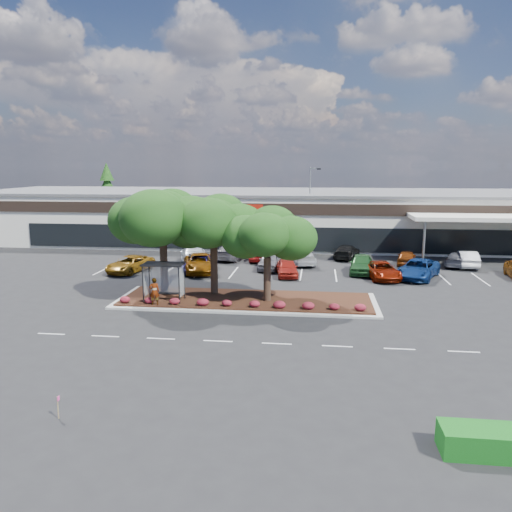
# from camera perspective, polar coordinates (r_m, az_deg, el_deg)

# --- Properties ---
(ground) EXTENTS (160.00, 160.00, 0.00)m
(ground) POSITION_cam_1_polar(r_m,az_deg,el_deg) (30.91, 1.51, -7.37)
(ground) COLOR black
(ground) RESTS_ON ground
(retail_store) EXTENTS (80.40, 25.20, 6.25)m
(retail_store) POSITION_cam_1_polar(r_m,az_deg,el_deg) (63.60, 4.55, 4.63)
(retail_store) COLOR silver
(retail_store) RESTS_ON ground
(landscape_island) EXTENTS (18.00, 6.00, 0.26)m
(landscape_island) POSITION_cam_1_polar(r_m,az_deg,el_deg) (34.92, -1.13, -5.08)
(landscape_island) COLOR #ADADA7
(landscape_island) RESTS_ON ground
(lane_markings) EXTENTS (33.12, 20.06, 0.01)m
(lane_markings) POSITION_cam_1_polar(r_m,az_deg,el_deg) (40.94, 2.73, -2.96)
(lane_markings) COLOR silver
(lane_markings) RESTS_ON ground
(shrub_row) EXTENTS (17.00, 0.80, 0.50)m
(shrub_row) POSITION_cam_1_polar(r_m,az_deg,el_deg) (32.81, -1.66, -5.40)
(shrub_row) COLOR maroon
(shrub_row) RESTS_ON landscape_island
(bus_shelter) EXTENTS (2.75, 1.55, 2.59)m
(bus_shelter) POSITION_cam_1_polar(r_m,az_deg,el_deg) (34.61, -10.45, -1.68)
(bus_shelter) COLOR black
(bus_shelter) RESTS_ON landscape_island
(island_tree_west) EXTENTS (7.20, 7.20, 7.89)m
(island_tree_west) POSITION_cam_1_polar(r_m,az_deg,el_deg) (35.88, -10.57, 1.82)
(island_tree_west) COLOR black
(island_tree_west) RESTS_ON landscape_island
(island_tree_mid) EXTENTS (6.60, 6.60, 7.32)m
(island_tree_mid) POSITION_cam_1_polar(r_m,az_deg,el_deg) (35.71, -4.86, 1.46)
(island_tree_mid) COLOR black
(island_tree_mid) RESTS_ON landscape_island
(island_tree_east) EXTENTS (5.80, 5.80, 6.50)m
(island_tree_east) POSITION_cam_1_polar(r_m,az_deg,el_deg) (33.70, 1.30, 0.26)
(island_tree_east) COLOR black
(island_tree_east) RESTS_ON landscape_island
(conifer_north_west) EXTENTS (4.40, 4.40, 10.00)m
(conifer_north_west) POSITION_cam_1_polar(r_m,az_deg,el_deg) (82.28, -16.59, 6.80)
(conifer_north_west) COLOR black
(conifer_north_west) RESTS_ON ground
(person_waiting) EXTENTS (0.77, 0.63, 1.83)m
(person_waiting) POSITION_cam_1_polar(r_m,az_deg,el_deg) (33.80, -11.54, -3.97)
(person_waiting) COLOR #594C47
(person_waiting) RESTS_ON landscape_island
(light_pole) EXTENTS (1.43, 0.67, 9.25)m
(light_pole) POSITION_cam_1_polar(r_m,az_deg,el_deg) (57.60, 6.25, 4.94)
(light_pole) COLOR #ADADA7
(light_pole) RESTS_ON ground
(survey_stake) EXTENTS (0.07, 0.14, 0.90)m
(survey_stake) POSITION_cam_1_polar(r_m,az_deg,el_deg) (20.82, -21.68, -15.44)
(survey_stake) COLOR tan
(survey_stake) RESTS_ON ground
(car_0) EXTENTS (3.58, 5.59, 1.43)m
(car_0) POSITION_cam_1_polar(r_m,az_deg,el_deg) (45.95, -14.21, -0.90)
(car_0) COLOR brown
(car_0) RESTS_ON ground
(car_1) EXTENTS (4.30, 6.38, 1.62)m
(car_1) POSITION_cam_1_polar(r_m,az_deg,el_deg) (44.80, -6.44, -0.81)
(car_1) COLOR #6B3904
(car_1) RESTS_ON ground
(car_2) EXTENTS (2.44, 5.13, 1.41)m
(car_2) POSITION_cam_1_polar(r_m,az_deg,el_deg) (44.91, -6.44, -0.92)
(car_2) COLOR navy
(car_2) RESTS_ON ground
(car_3) EXTENTS (2.18, 4.69, 1.55)m
(car_3) POSITION_cam_1_polar(r_m,az_deg,el_deg) (45.82, 1.61, -0.54)
(car_3) COLOR slate
(car_3) RESTS_ON ground
(car_4) EXTENTS (2.28, 4.49, 1.46)m
(car_4) POSITION_cam_1_polar(r_m,az_deg,el_deg) (43.00, 3.57, -1.34)
(car_4) COLOR maroon
(car_4) RESTS_ON ground
(car_5) EXTENTS (3.14, 5.39, 1.41)m
(car_5) POSITION_cam_1_polar(r_m,az_deg,el_deg) (43.22, 14.18, -1.61)
(car_5) COLOR #6E1403
(car_5) RESTS_ON ground
(car_6) EXTENTS (2.51, 5.12, 1.68)m
(car_6) POSITION_cam_1_polar(r_m,az_deg,el_deg) (45.00, 11.97, -0.88)
(car_6) COLOR #205224
(car_6) RESTS_ON ground
(car_7) EXTENTS (4.77, 6.33, 1.60)m
(car_7) POSITION_cam_1_polar(r_m,az_deg,el_deg) (44.18, 18.03, -1.43)
(car_7) COLOR navy
(car_7) RESTS_ON ground
(car_9) EXTENTS (3.90, 6.37, 1.72)m
(car_9) POSITION_cam_1_polar(r_m,az_deg,el_deg) (49.11, -7.17, 0.21)
(car_9) COLOR silver
(car_9) RESTS_ON ground
(car_10) EXTENTS (3.70, 6.02, 1.63)m
(car_10) POSITION_cam_1_polar(r_m,az_deg,el_deg) (50.68, -2.51, 0.54)
(car_10) COLOR #56555D
(car_10) RESTS_ON ground
(car_11) EXTENTS (3.43, 4.97, 1.55)m
(car_11) POSITION_cam_1_polar(r_m,az_deg,el_deg) (51.38, 1.84, 0.63)
(car_11) COLOR #164625
(car_11) RESTS_ON ground
(car_12) EXTENTS (2.15, 4.84, 1.62)m
(car_12) POSITION_cam_1_polar(r_m,az_deg,el_deg) (49.86, 0.55, 0.38)
(car_12) COLOR maroon
(car_12) RESTS_ON ground
(car_13) EXTENTS (2.99, 5.57, 1.53)m
(car_13) POSITION_cam_1_polar(r_m,az_deg,el_deg) (48.33, 5.35, -0.03)
(car_13) COLOR #B7B7B7
(car_13) RESTS_ON ground
(car_14) EXTENTS (3.20, 5.26, 1.43)m
(car_14) POSITION_cam_1_polar(r_m,az_deg,el_deg) (51.82, 10.32, 0.48)
(car_14) COLOR black
(car_14) RESTS_ON ground
(car_15) EXTENTS (2.45, 4.41, 1.42)m
(car_15) POSITION_cam_1_polar(r_m,az_deg,el_deg) (49.74, 16.82, -0.20)
(car_15) COLOR #622709
(car_15) RESTS_ON ground
(car_16) EXTENTS (3.47, 4.95, 1.33)m
(car_16) POSITION_cam_1_polar(r_m,az_deg,el_deg) (50.73, 22.00, -0.37)
(car_16) COLOR slate
(car_16) RESTS_ON ground
(car_17) EXTENTS (2.04, 4.79, 1.54)m
(car_17) POSITION_cam_1_polar(r_m,az_deg,el_deg) (50.81, 22.93, -0.30)
(car_17) COLOR white
(car_17) RESTS_ON ground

